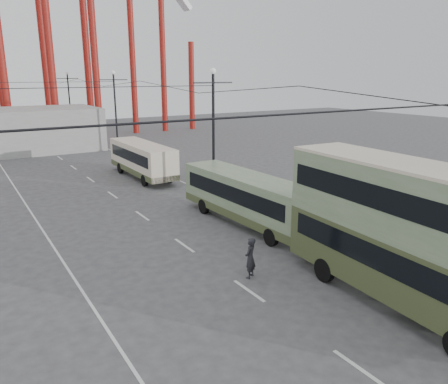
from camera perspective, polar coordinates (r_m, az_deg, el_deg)
ground at (r=16.95m, az=14.38°, el=-16.92°), size 160.00×160.00×0.00m
road_markings at (r=32.20m, az=-12.84°, el=-1.25°), size 12.52×120.00×0.01m
lamp_post_mid at (r=32.39m, az=-1.39°, el=7.67°), size 3.20×0.44×9.32m
lamp_post_far at (r=52.43m, az=-13.96°, el=10.07°), size 3.20×0.44×9.32m
lamp_post_distant at (r=73.60m, az=-19.51°, el=10.98°), size 3.20×0.44×9.32m
fairground_shed at (r=57.19m, az=-27.26°, el=7.04°), size 22.00×10.00×5.00m
double_decker_bus at (r=18.01m, az=22.67°, el=-4.43°), size 3.27×10.76×5.70m
single_decker_green at (r=26.40m, az=3.02°, el=-0.64°), size 2.86×10.80×3.03m
single_decker_cream at (r=39.21m, az=-10.64°, el=4.32°), size 2.52×9.76×3.03m
pedestrian at (r=19.73m, az=3.44°, el=-8.59°), size 0.82×0.75×1.88m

